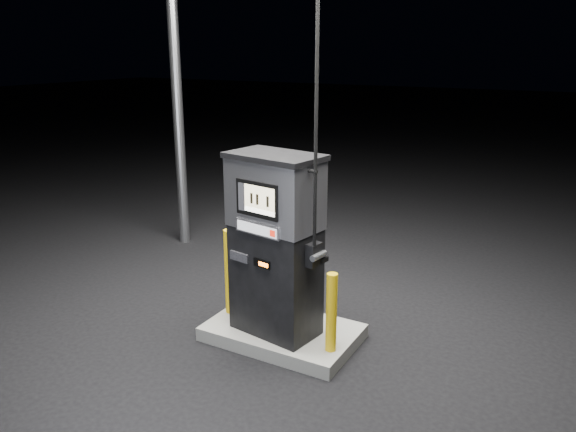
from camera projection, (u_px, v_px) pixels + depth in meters
The scene contains 5 objects.
ground at pixel (283, 339), 6.15m from camera, with size 80.00×80.00×0.00m, color black.
pump_island at pixel (283, 332), 6.13m from camera, with size 1.60×1.00×0.15m, color slate.
fuel_dispenser at pixel (276, 244), 5.75m from camera, with size 1.10×0.71×3.97m.
bollard_left at pixel (230, 272), 6.31m from camera, with size 0.13×0.13×0.99m, color #E4B30C.
bollard_right at pixel (331, 313), 5.51m from camera, with size 0.11×0.11×0.82m, color #E4B30C.
Camera 1 is at (2.74, -4.76, 3.07)m, focal length 35.00 mm.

